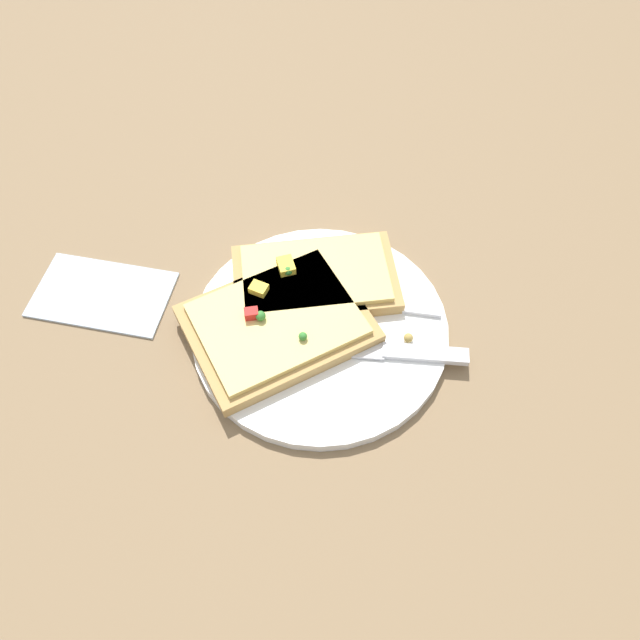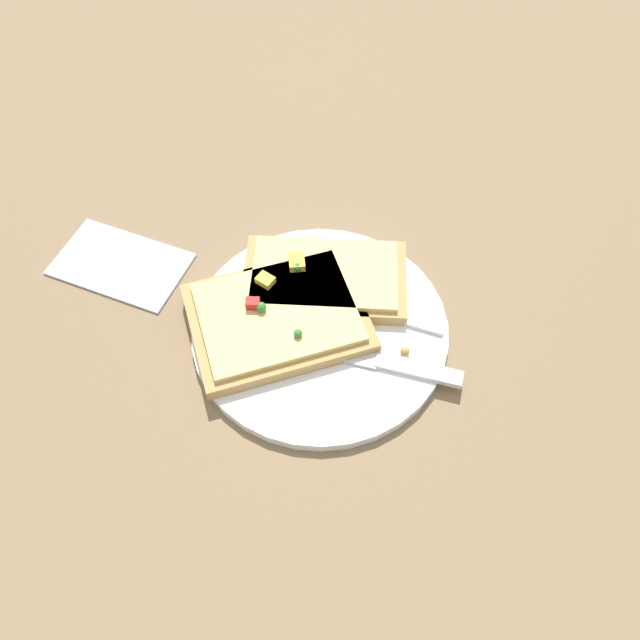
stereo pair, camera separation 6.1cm
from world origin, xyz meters
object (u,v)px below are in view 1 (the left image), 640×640
plate (320,329)px  knife (373,350)px  napkin (102,295)px  pizza_slice_main (277,323)px  pizza_slice_corner (315,277)px  fork (329,298)px

plate → knife: (0.06, -0.02, 0.01)m
napkin → knife: bearing=-3.4°
pizza_slice_main → napkin: (-0.19, 0.01, -0.02)m
pizza_slice_corner → pizza_slice_main: bearing=49.8°
plate → pizza_slice_corner: size_ratio=1.34×
pizza_slice_main → napkin: size_ratio=1.52×
fork → pizza_slice_corner: bearing=-46.7°
pizza_slice_corner → fork: bearing=117.2°
knife → plate: bearing=-25.2°
knife → pizza_slice_main: 0.10m
plate → knife: 0.06m
fork → knife: size_ratio=0.94×
fork → pizza_slice_corner: size_ratio=1.08×
plate → pizza_slice_main: bearing=-163.9°
fork → napkin: bearing=5.8°
plate → pizza_slice_main: (-0.04, -0.01, 0.02)m
knife → fork: bearing=-50.5°
knife → pizza_slice_main: (-0.10, 0.01, 0.01)m
knife → napkin: 0.29m
fork → knife: bearing=133.2°
knife → napkin: bearing=-9.8°
pizza_slice_corner → napkin: bearing=-5.1°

